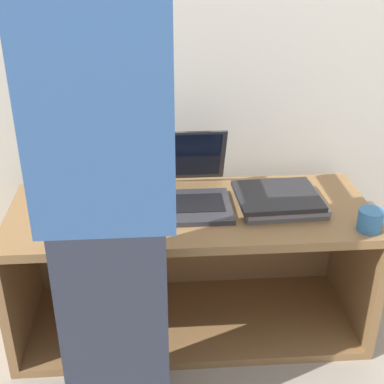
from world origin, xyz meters
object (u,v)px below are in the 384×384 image
object	(u,v)px
laptop_stack_right	(279,199)
mug	(370,220)
laptop_open	(189,189)
laptop_stack_left	(100,206)
person	(107,211)

from	to	relation	value
laptop_stack_right	mug	bearing A→B (deg)	-35.46
laptop_open	mug	distance (m)	0.70
laptop_stack_right	laptop_stack_left	bearing A→B (deg)	-179.78
person	mug	size ratio (longest dim) A/B	18.06
laptop_stack_left	person	bearing A→B (deg)	-80.62
mug	laptop_open	bearing A→B (deg)	157.14
person	mug	world-z (taller)	person
laptop_stack_left	laptop_stack_right	xyz separation A→B (m)	(0.71, 0.00, 0.00)
person	mug	xyz separation A→B (m)	(0.93, 0.26, -0.22)
laptop_stack_left	laptop_stack_right	bearing A→B (deg)	0.22
laptop_open	laptop_stack_left	size ratio (longest dim) A/B	1.17
laptop_open	mug	bearing A→B (deg)	-22.86
laptop_stack_left	person	xyz separation A→B (m)	(0.08, -0.46, 0.23)
laptop_stack_left	mug	distance (m)	1.02
laptop_stack_left	person	distance (m)	0.52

